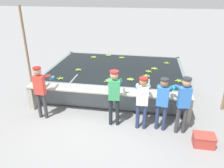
{
  "coord_description": "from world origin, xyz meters",
  "views": [
    {
      "loc": [
        1.23,
        -5.77,
        3.78
      ],
      "look_at": [
        0.0,
        1.28,
        0.59
      ],
      "focal_mm": 35.0,
      "sensor_mm": 36.0,
      "label": 1
    }
  ],
  "objects": [
    {
      "name": "work_ledge",
      "position": [
        0.0,
        0.23,
        0.62
      ],
      "size": [
        5.21,
        0.45,
        0.85
      ],
      "color": "#A8A393",
      "rests_on": "ground"
    },
    {
      "name": "crate",
      "position": [
        2.79,
        -0.87,
        0.16
      ],
      "size": [
        0.55,
        0.39,
        0.32
      ],
      "color": "#B73D33",
      "rests_on": "ground"
    },
    {
      "name": "banana_bunch_floating_2",
      "position": [
        -1.41,
        1.8,
        0.86
      ],
      "size": [
        0.28,
        0.28,
        0.08
      ],
      "color": "#7FAD33",
      "rests_on": "wash_tank"
    },
    {
      "name": "wash_tank",
      "position": [
        0.0,
        2.32,
        0.42
      ],
      "size": [
        5.21,
        3.77,
        0.85
      ],
      "color": "slate",
      "rests_on": "ground"
    },
    {
      "name": "banana_bunch_floating_6",
      "position": [
        -0.64,
        3.93,
        0.86
      ],
      "size": [
        0.28,
        0.27,
        0.08
      ],
      "color": "#8CB738",
      "rests_on": "wash_tank"
    },
    {
      "name": "banana_bunch_floating_5",
      "position": [
        1.27,
        2.09,
        0.86
      ],
      "size": [
        0.26,
        0.28,
        0.08
      ],
      "color": "#75A333",
      "rests_on": "wash_tank"
    },
    {
      "name": "worker_4",
      "position": [
        2.23,
        -0.37,
        1.02
      ],
      "size": [
        0.47,
        0.74,
        1.67
      ],
      "color": "#38383D",
      "rests_on": "ground"
    },
    {
      "name": "worker_0",
      "position": [
        -1.91,
        -0.3,
        1.02
      ],
      "size": [
        0.43,
        0.73,
        1.68
      ],
      "color": "#38383D",
      "rests_on": "ground"
    },
    {
      "name": "banana_bunch_floating_4",
      "position": [
        0.03,
        3.65,
        0.86
      ],
      "size": [
        0.28,
        0.28,
        0.08
      ],
      "color": "#7FAD33",
      "rests_on": "wash_tank"
    },
    {
      "name": "banana_bunch_floating_12",
      "position": [
        -0.09,
        0.92,
        0.86
      ],
      "size": [
        0.24,
        0.24,
        0.08
      ],
      "color": "#9EC642",
      "rests_on": "wash_tank"
    },
    {
      "name": "banana_bunch_floating_3",
      "position": [
        2.0,
        3.22,
        0.86
      ],
      "size": [
        0.27,
        0.28,
        0.08
      ],
      "color": "#75A333",
      "rests_on": "wash_tank"
    },
    {
      "name": "worker_3",
      "position": [
        1.69,
        -0.3,
        0.96
      ],
      "size": [
        0.48,
        0.74,
        1.59
      ],
      "color": "navy",
      "rests_on": "ground"
    },
    {
      "name": "banana_bunch_floating_0",
      "position": [
        1.21,
        1.61,
        0.86
      ],
      "size": [
        0.27,
        0.28,
        0.08
      ],
      "color": "#8CB738",
      "rests_on": "wash_tank"
    },
    {
      "name": "banana_bunch_floating_7",
      "position": [
        0.66,
        1.19,
        0.86
      ],
      "size": [
        0.28,
        0.28,
        0.08
      ],
      "color": "#8CB738",
      "rests_on": "wash_tank"
    },
    {
      "name": "banana_bunch_floating_10",
      "position": [
        -1.24,
        3.52,
        0.86
      ],
      "size": [
        0.28,
        0.27,
        0.08
      ],
      "color": "#9EC642",
      "rests_on": "wash_tank"
    },
    {
      "name": "worker_1",
      "position": [
        0.34,
        -0.3,
        1.05
      ],
      "size": [
        0.45,
        0.74,
        1.71
      ],
      "color": "#1E2328",
      "rests_on": "ground"
    },
    {
      "name": "ground_plane",
      "position": [
        0.0,
        0.0,
        0.0
      ],
      "size": [
        80.0,
        80.0,
        0.0
      ],
      "primitive_type": "plane",
      "color": "gray",
      "rests_on": "ground"
    },
    {
      "name": "banana_bunch_floating_8",
      "position": [
        1.48,
        2.44,
        0.86
      ],
      "size": [
        0.28,
        0.28,
        0.08
      ],
      "color": "#93BC3D",
      "rests_on": "wash_tank"
    },
    {
      "name": "worker_2",
      "position": [
        1.14,
        -0.34,
        0.96
      ],
      "size": [
        0.41,
        0.72,
        1.59
      ],
      "color": "navy",
      "rests_on": "ground"
    },
    {
      "name": "banana_bunch_floating_11",
      "position": [
        -1.76,
        0.86,
        0.86
      ],
      "size": [
        0.27,
        0.27,
        0.08
      ],
      "color": "#75A333",
      "rests_on": "wash_tank"
    },
    {
      "name": "support_post_left",
      "position": [
        -3.44,
        1.77,
        1.6
      ],
      "size": [
        0.09,
        0.09,
        3.2
      ],
      "color": "#846647",
      "rests_on": "ground"
    },
    {
      "name": "knife_0",
      "position": [
        0.73,
        0.2,
        0.86
      ],
      "size": [
        0.34,
        0.16,
        0.02
      ],
      "color": "silver",
      "rests_on": "work_ledge"
    },
    {
      "name": "banana_bunch_floating_9",
      "position": [
        2.3,
        1.35,
        0.86
      ],
      "size": [
        0.27,
        0.28,
        0.08
      ],
      "color": "#93BC3D",
      "rests_on": "wash_tank"
    },
    {
      "name": "banana_bunch_floating_1",
      "position": [
        1.2,
        0.85,
        0.86
      ],
      "size": [
        0.28,
        0.27,
        0.08
      ],
      "color": "#7FAD33",
      "rests_on": "wash_tank"
    }
  ]
}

